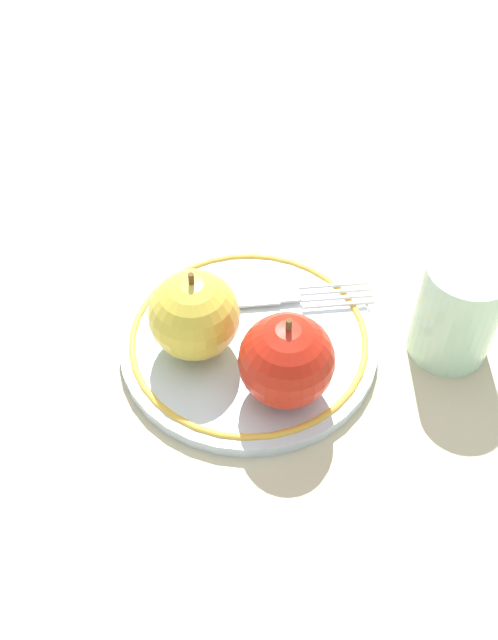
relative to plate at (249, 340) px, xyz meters
The scene contains 6 objects.
ground_plane 0.02m from the plate, ahead, with size 2.00×2.00×0.00m, color #BCB18D.
plate is the anchor object (origin of this frame).
apple_red_whole 0.07m from the plate, 59.18° to the right, with size 0.08×0.08×0.09m.
apple_second_whole 0.08m from the plate, 39.76° to the left, with size 0.08×0.08×0.09m.
fork 0.04m from the plate, behind, with size 0.08×0.18×0.00m.
drinking_glass 0.18m from the plate, 102.55° to the left, with size 0.07×0.07×0.10m, color #B7E8C5.
Camera 1 is at (0.36, 0.09, 0.49)m, focal length 40.00 mm.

